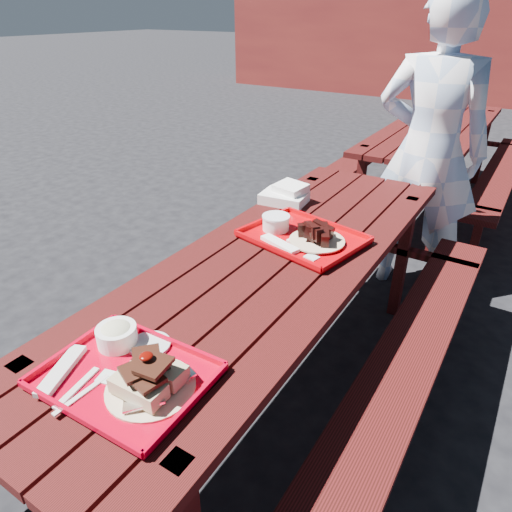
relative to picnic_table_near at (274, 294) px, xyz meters
The scene contains 7 objects.
ground 0.56m from the picnic_table_near, ahead, with size 60.00×60.00×0.00m, color black.
picnic_table_near is the anchor object (origin of this frame).
picnic_table_far 2.80m from the picnic_table_near, 90.00° to the left, with size 1.41×2.40×0.75m.
near_tray 0.85m from the picnic_table_near, 89.35° to the right, with size 0.46×0.39×0.14m.
far_tray 0.29m from the picnic_table_near, 84.36° to the left, with size 0.56×0.47×0.08m.
white_cloth 0.64m from the picnic_table_near, 114.94° to the left, with size 0.25×0.21×0.09m.
person 1.43m from the picnic_table_near, 79.32° to the left, with size 0.66×0.43×1.80m, color #AEC6EB.
Camera 1 is at (0.82, -1.44, 1.66)m, focal length 32.00 mm.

